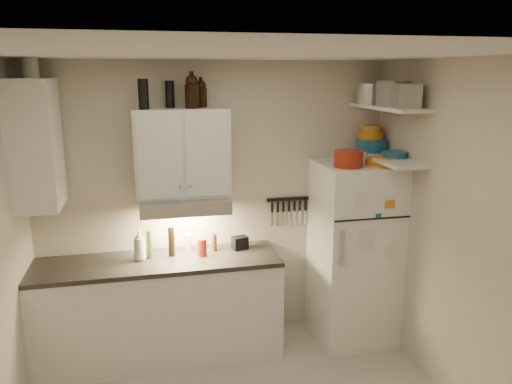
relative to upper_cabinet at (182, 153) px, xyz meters
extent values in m
cube|color=white|center=(0.30, -1.33, 0.78)|extent=(3.20, 3.00, 0.02)
cube|color=beige|center=(0.30, 0.18, -0.53)|extent=(3.20, 0.02, 2.60)
cube|color=beige|center=(1.91, -1.33, -0.53)|extent=(0.02, 3.00, 2.60)
cube|color=white|center=(-0.25, -0.14, -1.39)|extent=(2.10, 0.60, 0.88)
cube|color=#2A2724|center=(-0.25, -0.14, -0.93)|extent=(2.10, 0.62, 0.04)
cube|color=white|center=(0.00, 0.00, 0.00)|extent=(0.80, 0.33, 0.75)
cube|color=white|center=(-1.14, -0.14, 0.12)|extent=(0.33, 0.55, 1.00)
cube|color=silver|center=(0.00, -0.06, -0.44)|extent=(0.76, 0.46, 0.12)
cube|color=white|center=(1.55, -0.18, -0.98)|extent=(0.70, 0.68, 1.70)
cube|color=white|center=(1.75, -0.31, 0.38)|extent=(0.30, 0.95, 0.03)
cube|color=white|center=(1.75, -0.31, -0.07)|extent=(0.30, 0.95, 0.03)
cube|color=black|center=(1.00, 0.15, -0.51)|extent=(0.42, 0.02, 0.03)
cylinder|color=maroon|center=(1.39, -0.32, -0.05)|extent=(0.25, 0.25, 0.14)
cube|color=orange|center=(1.72, -0.36, -0.08)|extent=(0.28, 0.30, 0.08)
cylinder|color=silver|center=(1.55, -0.25, -0.07)|extent=(0.09, 0.09, 0.11)
cylinder|color=silver|center=(1.71, -0.01, 0.48)|extent=(0.32, 0.32, 0.18)
cube|color=#AAAAAD|center=(1.75, -0.36, 0.49)|extent=(0.27, 0.26, 0.21)
cube|color=#AAAAAD|center=(1.75, -0.58, 0.49)|extent=(0.22, 0.22, 0.19)
cylinder|color=navy|center=(1.75, -0.01, 0.01)|extent=(0.29, 0.29, 0.11)
cylinder|color=#C06E12|center=(1.75, 0.01, 0.10)|extent=(0.23, 0.23, 0.07)
cylinder|color=#BB7021|center=(1.75, 0.01, 0.16)|extent=(0.18, 0.18, 0.06)
cylinder|color=navy|center=(1.79, -0.37, -0.02)|extent=(0.21, 0.21, 0.05)
cylinder|color=black|center=(-0.08, 0.08, 0.49)|extent=(0.09, 0.09, 0.23)
cylinder|color=black|center=(-0.30, -0.07, 0.50)|extent=(0.10, 0.10, 0.24)
cylinder|color=silver|center=(-1.12, -0.09, 0.70)|extent=(0.15, 0.15, 0.16)
imported|color=white|center=(-0.40, -0.10, -0.75)|extent=(0.14, 0.14, 0.31)
cylinder|color=#58371A|center=(0.26, -0.01, -0.83)|extent=(0.06, 0.06, 0.16)
cylinder|color=#376018|center=(-0.31, -0.06, -0.78)|extent=(0.05, 0.05, 0.25)
cylinder|color=black|center=(-0.12, -0.06, -0.77)|extent=(0.07, 0.07, 0.27)
cylinder|color=silver|center=(0.03, 0.02, -0.82)|extent=(0.07, 0.07, 0.16)
cylinder|color=maroon|center=(0.14, -0.12, -0.83)|extent=(0.09, 0.09, 0.16)
cube|color=black|center=(0.49, -0.02, -0.85)|extent=(0.16, 0.13, 0.12)
camera|label=1|loc=(-0.33, -4.26, 0.67)|focal=35.00mm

